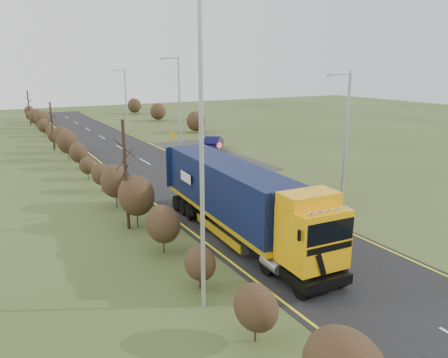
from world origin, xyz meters
TOP-DOWN VIEW (x-y plane):
  - ground at (0.00, 0.00)m, footprint 160.00×160.00m
  - road at (0.00, 10.00)m, footprint 8.00×120.00m
  - layby at (6.50, 20.00)m, footprint 6.00×18.00m
  - lane_markings at (0.00, 9.69)m, footprint 7.52×116.00m
  - hedgerow at (-6.00, 7.89)m, footprint 2.24×102.04m
  - lorry at (-1.94, -0.21)m, footprint 2.93×14.17m
  - car_red_hatchback at (5.73, 15.18)m, footprint 1.39×3.43m
  - car_blue_sedan at (8.50, 22.29)m, footprint 3.92×4.48m
  - streetlight_near at (5.70, 0.37)m, footprint 1.81×0.18m
  - streetlight_mid at (4.75, 22.80)m, footprint 2.03×0.19m
  - streetlight_far at (4.75, 41.09)m, footprint 1.76×0.18m
  - left_pole at (-6.48, -5.23)m, footprint 0.16×0.16m
  - speed_sign at (4.85, 14.29)m, footprint 0.65×0.10m
  - warning_board at (4.53, 23.87)m, footprint 0.77×0.11m

SIDE VIEW (x-z plane):
  - ground at x=0.00m, z-range 0.00..0.00m
  - road at x=0.00m, z-range 0.00..0.02m
  - layby at x=6.50m, z-range 0.00..0.02m
  - lane_markings at x=0.00m, z-range 0.03..0.03m
  - car_red_hatchback at x=5.73m, z-range 0.00..1.17m
  - car_blue_sedan at x=8.50m, z-range 0.00..1.46m
  - warning_board at x=4.53m, z-range 0.23..2.26m
  - hedgerow at x=-6.00m, z-range -1.41..4.64m
  - speed_sign at x=4.85m, z-range 0.47..2.84m
  - lorry at x=-1.94m, z-range 0.26..4.19m
  - streetlight_far at x=4.75m, z-range 0.40..8.63m
  - streetlight_near at x=5.70m, z-range 0.41..8.89m
  - streetlight_mid at x=4.75m, z-range 0.50..10.08m
  - left_pole at x=-6.48m, z-range 0.00..11.46m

